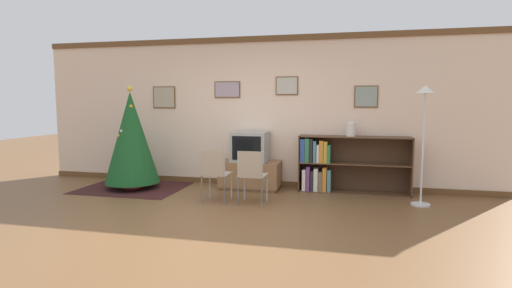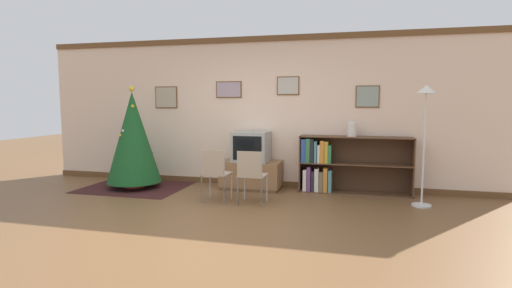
{
  "view_description": "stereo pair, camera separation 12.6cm",
  "coord_description": "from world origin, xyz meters",
  "views": [
    {
      "loc": [
        1.66,
        -4.6,
        1.54
      ],
      "look_at": [
        0.24,
        1.35,
        0.89
      ],
      "focal_mm": 28.0,
      "sensor_mm": 36.0,
      "label": 1
    },
    {
      "loc": [
        1.79,
        -4.57,
        1.54
      ],
      "look_at": [
        0.24,
        1.35,
        0.89
      ],
      "focal_mm": 28.0,
      "sensor_mm": 36.0,
      "label": 2
    }
  ],
  "objects": [
    {
      "name": "standing_lamp",
      "position": [
        2.7,
        1.64,
        1.37
      ],
      "size": [
        0.28,
        0.28,
        1.78
      ],
      "color": "silver",
      "rests_on": "ground_plane"
    },
    {
      "name": "tv_console",
      "position": [
        -0.05,
        2.15,
        0.25
      ],
      "size": [
        1.04,
        0.56,
        0.49
      ],
      "color": "brown",
      "rests_on": "ground_plane"
    },
    {
      "name": "television",
      "position": [
        -0.05,
        2.15,
        0.76
      ],
      "size": [
        0.61,
        0.55,
        0.52
      ],
      "color": "#9E9E99",
      "rests_on": "tv_console"
    },
    {
      "name": "area_rug",
      "position": [
        -2.1,
        1.71,
        0.0
      ],
      "size": [
        1.79,
        1.4,
        0.01
      ],
      "color": "#381919",
      "rests_on": "ground_plane"
    },
    {
      "name": "christmas_tree",
      "position": [
        -2.1,
        1.71,
        0.91
      ],
      "size": [
        0.95,
        0.95,
        1.81
      ],
      "color": "maroon",
      "rests_on": "area_rug"
    },
    {
      "name": "folding_chair_right",
      "position": [
        0.24,
        1.08,
        0.47
      ],
      "size": [
        0.4,
        0.4,
        0.82
      ],
      "color": "tan",
      "rests_on": "ground_plane"
    },
    {
      "name": "ground_plane",
      "position": [
        0.0,
        0.0,
        0.0
      ],
      "size": [
        24.0,
        24.0,
        0.0
      ],
      "primitive_type": "plane",
      "color": "brown"
    },
    {
      "name": "vase",
      "position": [
        1.66,
        2.24,
        1.08
      ],
      "size": [
        0.15,
        0.15,
        0.24
      ],
      "color": "silver",
      "rests_on": "bookshelf"
    },
    {
      "name": "bookshelf",
      "position": [
        1.39,
        2.26,
        0.47
      ],
      "size": [
        1.85,
        0.36,
        0.96
      ],
      "color": "brown",
      "rests_on": "ground_plane"
    },
    {
      "name": "folding_chair_left",
      "position": [
        -0.34,
        1.08,
        0.47
      ],
      "size": [
        0.4,
        0.4,
        0.82
      ],
      "color": "tan",
      "rests_on": "ground_plane"
    },
    {
      "name": "wall_back",
      "position": [
        -0.0,
        2.5,
        1.35
      ],
      "size": [
        8.5,
        0.11,
        2.7
      ],
      "color": "beige",
      "rests_on": "ground_plane"
    }
  ]
}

